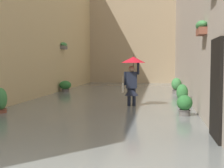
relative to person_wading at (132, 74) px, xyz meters
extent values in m
plane|color=gray|center=(1.08, -2.08, -1.31)|extent=(60.00, 60.00, 0.00)
cube|color=slate|center=(1.08, -2.08, -1.23)|extent=(7.18, 26.50, 0.16)
cube|color=black|center=(-2.09, 4.64, -0.21)|extent=(0.08, 1.10, 2.20)
cube|color=brown|center=(-2.01, 2.78, 1.19)|extent=(0.20, 0.70, 0.18)
ellipsoid|color=#428947|center=(-2.01, 2.78, 1.35)|extent=(0.28, 0.76, 0.24)
cube|color=tan|center=(5.17, -2.08, 2.96)|extent=(1.80, 24.50, 8.55)
cube|color=#66605B|center=(4.17, -5.34, 1.19)|extent=(0.20, 0.70, 0.18)
ellipsoid|color=#428947|center=(4.17, -5.34, 1.35)|extent=(0.28, 0.76, 0.24)
cube|color=black|center=(0.11, 0.01, -1.26)|extent=(0.13, 0.25, 0.10)
cylinder|color=#1E2333|center=(0.11, 0.01, -0.87)|extent=(0.13, 0.13, 0.69)
cube|color=black|center=(-0.07, -0.01, -1.26)|extent=(0.13, 0.25, 0.10)
cylinder|color=#1E2333|center=(-0.07, -0.01, -0.87)|extent=(0.13, 0.13, 0.69)
cube|color=#1E2333|center=(0.02, 0.00, -0.23)|extent=(0.40, 0.25, 0.59)
cone|color=#1E2333|center=(0.02, 0.00, -0.65)|extent=(0.54, 0.54, 0.28)
sphere|color=tan|center=(0.02, 0.00, 0.17)|extent=(0.21, 0.21, 0.21)
cylinder|color=#1E2333|center=(-0.21, -0.02, 0.18)|extent=(0.09, 0.09, 0.44)
cylinder|color=#1E2333|center=(0.25, 0.02, -0.18)|extent=(0.09, 0.09, 0.48)
cylinder|color=black|center=(-0.04, 0.00, 0.28)|extent=(0.02, 0.02, 0.43)
cone|color=red|center=(-0.04, 0.00, 0.49)|extent=(0.87, 0.87, 0.22)
cylinder|color=black|center=(-0.04, 0.00, 0.63)|extent=(0.01, 0.01, 0.08)
cube|color=beige|center=(0.33, 0.05, -0.51)|extent=(0.08, 0.28, 0.32)
torus|color=beige|center=(0.33, 0.05, -0.23)|extent=(0.05, 0.30, 0.30)
cylinder|color=#66605B|center=(-1.81, -4.64, -1.15)|extent=(0.40, 0.40, 0.33)
torus|color=#56524E|center=(-1.81, -4.64, -0.98)|extent=(0.43, 0.43, 0.04)
ellipsoid|color=#428947|center=(-1.81, -4.64, -0.68)|extent=(0.50, 0.50, 0.61)
cylinder|color=#66605B|center=(3.95, -4.81, -1.17)|extent=(0.39, 0.39, 0.28)
torus|color=#56524E|center=(3.95, -4.81, -1.03)|extent=(0.43, 0.43, 0.04)
ellipsoid|color=#2D7033|center=(3.95, -4.81, -0.80)|extent=(0.62, 0.62, 0.45)
cylinder|color=#66605B|center=(-1.69, 1.87, -1.16)|extent=(0.32, 0.32, 0.32)
torus|color=#56524E|center=(-1.69, 1.87, -1.00)|extent=(0.36, 0.36, 0.04)
ellipsoid|color=#2D7033|center=(-1.69, 1.87, -0.77)|extent=(0.45, 0.45, 0.45)
cylinder|color=#66605B|center=(-1.77, -0.20, -1.14)|extent=(0.36, 0.36, 0.34)
torus|color=#56524E|center=(-1.77, -0.20, -0.97)|extent=(0.40, 0.40, 0.04)
ellipsoid|color=#387F3D|center=(-1.77, -0.20, -0.67)|extent=(0.41, 0.41, 0.60)
cylinder|color=brown|center=(3.88, 2.16, -1.19)|extent=(0.34, 0.34, 0.26)
torus|color=brown|center=(3.88, 2.16, -1.06)|extent=(0.38, 0.38, 0.04)
ellipsoid|color=#428947|center=(3.88, 2.16, -0.72)|extent=(0.39, 0.39, 0.68)
camera|label=1|loc=(-0.94, 11.16, 0.41)|focal=50.36mm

